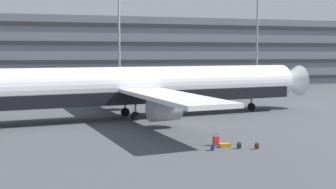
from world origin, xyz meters
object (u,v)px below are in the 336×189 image
(airliner, at_px, (139,87))
(backpack_upright, at_px, (239,145))
(backpack_navy, at_px, (257,146))
(suitcase_red, at_px, (216,140))
(backpack_silver, at_px, (212,147))
(suitcase_teal, at_px, (225,145))

(airliner, xyz_separation_m, backpack_upright, (3.98, -16.53, -2.99))
(backpack_upright, relative_size, backpack_navy, 1.03)
(suitcase_red, distance_m, backpack_silver, 1.78)
(airliner, height_order, backpack_upright, airliner)
(airliner, distance_m, suitcase_teal, 16.43)
(backpack_navy, bearing_deg, backpack_upright, 157.73)
(backpack_upright, bearing_deg, suitcase_teal, 138.94)
(suitcase_teal, relative_size, backpack_navy, 1.62)
(backpack_navy, bearing_deg, backpack_silver, 173.11)
(suitcase_teal, bearing_deg, suitcase_red, 117.04)
(suitcase_red, bearing_deg, backpack_upright, -50.64)
(airliner, height_order, suitcase_teal, airliner)
(airliner, bearing_deg, backpack_silver, -83.45)
(airliner, height_order, backpack_silver, airliner)
(backpack_silver, xyz_separation_m, backpack_navy, (3.22, -0.39, 0.00))
(backpack_silver, bearing_deg, backpack_navy, -6.89)
(suitcase_teal, xyz_separation_m, suitcase_red, (-0.38, 0.75, 0.22))
(suitcase_red, distance_m, backpack_upright, 1.89)
(backpack_upright, xyz_separation_m, backpack_silver, (-2.07, -0.08, -0.01))
(suitcase_red, height_order, backpack_silver, suitcase_red)
(suitcase_red, bearing_deg, suitcase_teal, -62.96)
(suitcase_teal, xyz_separation_m, backpack_upright, (0.81, -0.71, 0.10))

